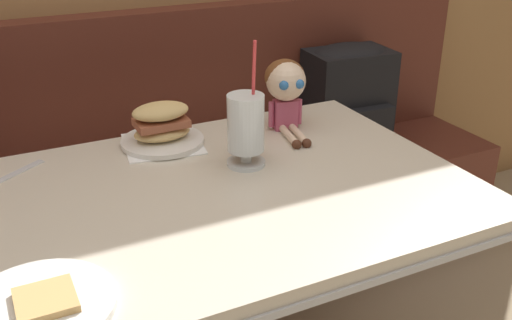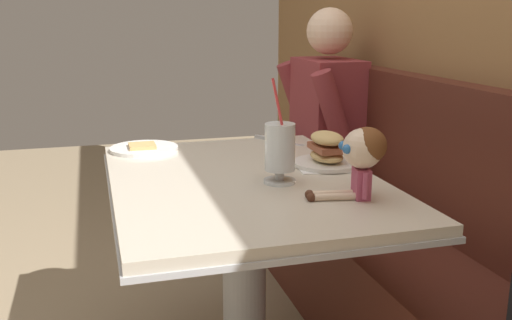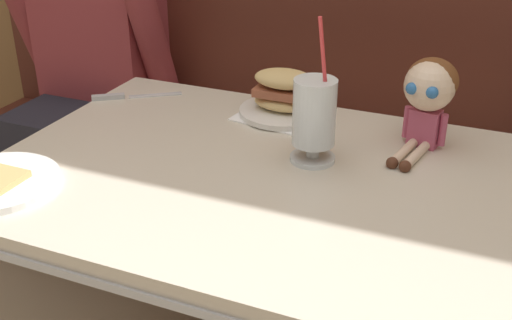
# 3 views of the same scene
# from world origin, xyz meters

# --- Properties ---
(booth_bench) EXTENTS (2.60, 0.48, 1.00)m
(booth_bench) POSITION_xyz_m (0.00, 0.81, 0.33)
(booth_bench) COLOR #512319
(booth_bench) RESTS_ON ground
(diner_table) EXTENTS (1.11, 0.81, 0.74)m
(diner_table) POSITION_xyz_m (0.00, 0.18, 0.54)
(diner_table) COLOR beige
(diner_table) RESTS_ON ground
(milkshake_glass) EXTENTS (0.10, 0.10, 0.31)m
(milkshake_glass) POSITION_xyz_m (0.09, 0.27, 0.84)
(milkshake_glass) COLOR silver
(milkshake_glass) RESTS_ON diner_table
(sandwich_plate) EXTENTS (0.23, 0.23, 0.12)m
(sandwich_plate) POSITION_xyz_m (-0.06, 0.48, 0.79)
(sandwich_plate) COLOR white
(sandwich_plate) RESTS_ON diner_table
(butter_knife) EXTENTS (0.20, 0.15, 0.01)m
(butter_knife) POSITION_xyz_m (-0.49, 0.42, 0.74)
(butter_knife) COLOR silver
(butter_knife) RESTS_ON diner_table
(seated_doll) EXTENTS (0.13, 0.23, 0.20)m
(seated_doll) POSITION_xyz_m (0.29, 0.44, 0.87)
(seated_doll) COLOR #B74C6B
(seated_doll) RESTS_ON diner_table
(diner_patron) EXTENTS (0.55, 0.48, 0.81)m
(diner_patron) POSITION_xyz_m (-0.82, 0.76, 0.74)
(diner_patron) COLOR maroon
(diner_patron) RESTS_ON booth_bench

